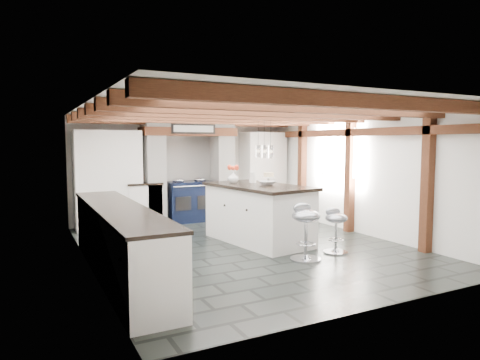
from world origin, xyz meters
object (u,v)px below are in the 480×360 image
bar_stool_near (336,225)px  range_cooker (189,201)px  kitchen_island (258,213)px  bar_stool_far (306,225)px

bar_stool_near → range_cooker: bearing=126.7°
kitchen_island → bar_stool_near: kitchen_island is taller
kitchen_island → range_cooker: bearing=90.6°
kitchen_island → bar_stool_far: kitchen_island is taller
range_cooker → bar_stool_near: (1.10, -3.66, -0.02)m
bar_stool_far → range_cooker: bearing=105.6°
kitchen_island → bar_stool_near: (0.72, -1.24, -0.07)m
bar_stool_near → bar_stool_far: (-0.68, -0.13, 0.09)m
bar_stool_far → bar_stool_near: bearing=19.9°
range_cooker → bar_stool_far: range_cooker is taller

